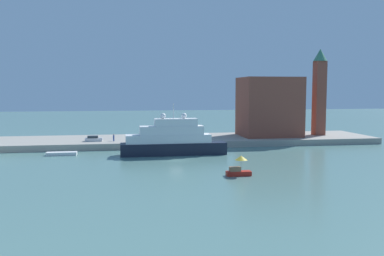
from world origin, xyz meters
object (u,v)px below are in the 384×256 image
small_motorboat (239,168)px  person_figure (114,138)px  large_yacht (172,141)px  parked_car (94,139)px  mooring_bollard (191,140)px  work_barge (62,154)px  bell_tower (319,89)px  harbor_building (269,107)px

small_motorboat → person_figure: person_figure is taller
large_yacht → parked_car: (-17.31, 14.39, -1.00)m
large_yacht → mooring_bollard: bearing=60.7°
small_motorboat → work_barge: small_motorboat is taller
mooring_bollard → small_motorboat: bearing=-86.0°
work_barge → parked_car: parked_car is taller
small_motorboat → person_figure: size_ratio=2.28×
parked_car → person_figure: 4.84m
large_yacht → parked_car: 22.53m
large_yacht → bell_tower: bell_tower is taller
person_figure → bell_tower: bearing=5.0°
work_barge → bell_tower: (65.54, 15.35, 13.68)m
large_yacht → parked_car: large_yacht is taller
small_motorboat → mooring_bollard: size_ratio=5.22×
large_yacht → mooring_bollard: size_ratio=29.27×
large_yacht → person_figure: size_ratio=12.79×
work_barge → person_figure: (10.64, 10.54, 1.97)m
work_barge → parked_car: (5.86, 11.21, 1.72)m
work_barge → harbor_building: harbor_building is taller
parked_car → mooring_bollard: bearing=-10.3°
harbor_building → small_motorboat: bearing=-115.7°
harbor_building → work_barge: bearing=-163.2°
small_motorboat → person_figure: bearing=119.1°
large_yacht → mooring_bollard: 11.75m
parked_car → mooring_bollard: 23.41m
work_barge → harbor_building: size_ratio=0.40×
work_barge → bell_tower: bell_tower is taller
large_yacht → small_motorboat: bearing=-70.9°
large_yacht → harbor_building: 34.43m
small_motorboat → harbor_building: size_ratio=0.26×
harbor_building → mooring_bollard: size_ratio=20.40×
harbor_building → mooring_bollard: (-22.52, -8.50, -7.42)m
bell_tower → parked_car: (-59.68, -4.14, -11.96)m
work_barge → mooring_bollard: 29.77m
harbor_building → person_figure: 41.65m
mooring_bollard → harbor_building: bearing=20.7°
person_figure → work_barge: bearing=-135.3°
large_yacht → harbor_building: bearing=33.5°
bell_tower → large_yacht: bearing=-156.4°
small_motorboat → bell_tower: bell_tower is taller
mooring_bollard → person_figure: bearing=169.1°
harbor_building → bell_tower: (14.14, -0.17, 4.72)m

